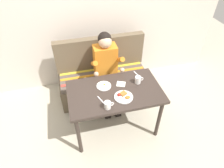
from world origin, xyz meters
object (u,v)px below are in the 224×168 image
Objects in this scene: table at (115,96)px; knife at (102,101)px; person at (106,64)px; coffee_mug at (108,105)px; plate_eggs at (104,86)px; plate_breakfast at (124,97)px; coffee_mug_second at (138,80)px; fork at (137,75)px; napkin at (121,84)px; couch at (103,78)px.

knife reaches higher than table.
coffee_mug is at bearing -101.97° from person.
plate_eggs is 0.95× the size of knife.
plate_breakfast is 1.16× the size of knife.
coffee_mug_second is at bearing 13.67° from table.
fork is at bearing -43.50° from person.
napkin is at bearing -170.25° from fork.
plate_eggs is at bearing 176.55° from napkin.
table is 0.47m from fork.
plate_breakfast is 0.50m from fork.
fork is (0.32, 0.38, -0.01)m from plate_breakfast.
couch is at bearing 110.55° from fork.
coffee_mug_second reaches higher than knife.
plate_breakfast is (0.05, -0.73, 0.00)m from person.
knife is at bearing 110.57° from coffee_mug.
plate_breakfast is at bearing -53.31° from plate_eggs.
knife is (-0.59, -0.38, 0.00)m from fork.
person is 10.27× the size of coffee_mug_second.
person is at bearing 121.74° from coffee_mug_second.
knife is (-0.04, 0.12, -0.04)m from coffee_mug.
couch is 1.12m from coffee_mug.
napkin is (0.09, -0.48, -0.01)m from person.
coffee_mug is (-0.15, -0.26, 0.13)m from table.
napkin is (0.27, 0.36, -0.04)m from coffee_mug.
table is 0.19m from plate_eggs.
plate_breakfast is (0.07, -0.14, 0.09)m from table.
napkin is (0.23, -0.01, -0.01)m from plate_eggs.
napkin is at bearing 53.66° from coffee_mug.
couch reaches higher than plate_breakfast.
coffee_mug reaches higher than fork.
coffee_mug is at bearing -95.50° from plate_eggs.
plate_eggs is 1.61× the size of coffee_mug.
plate_breakfast is 0.35m from coffee_mug_second.
couch is 0.77m from plate_eggs.
person is 0.49m from plate_eggs.
napkin is at bearing -80.41° from couch.
couch is 6.22× the size of plate_breakfast.
table is 10.17× the size of coffee_mug.
plate_eggs is at bearing 175.35° from coffee_mug_second.
couch is 1.01m from knife.
coffee_mug is 1.04× the size of napkin.
person is 5.24× the size of plate_breakfast.
couch is 7.20× the size of knife.
coffee_mug is at bearing -98.60° from couch.
napkin is (0.04, 0.24, -0.01)m from plate_breakfast.
table is 0.99× the size of person.
coffee_mug reaches higher than napkin.
couch is at bearing 90.00° from table.
person is at bearing 87.57° from table.
knife is at bearing -102.34° from couch.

